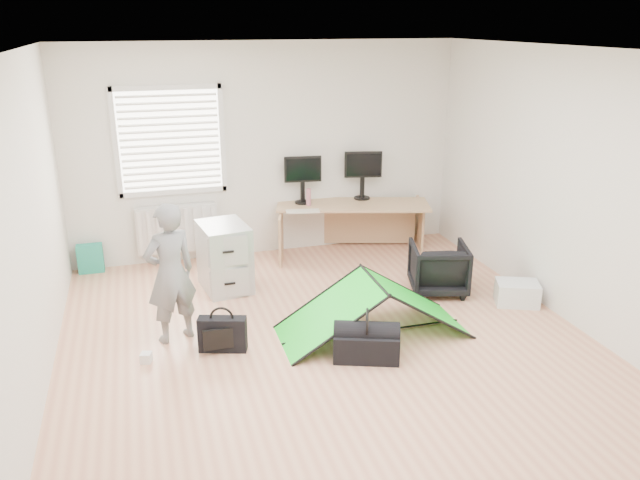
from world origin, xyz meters
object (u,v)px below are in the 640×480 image
object	(u,v)px
office_chair	(438,268)
kite	(373,307)
person	(170,273)
duffel_bag	(366,345)
desk	(352,228)
laptop_bag	(223,334)
filing_cabinet	(224,257)
monitor_left	(303,186)
storage_crate	(517,293)
monitor_right	(362,182)
thermos	(309,197)

from	to	relation	value
office_chair	kite	distance (m)	1.30
person	duffel_bag	bearing A→B (deg)	130.64
desk	laptop_bag	bearing A→B (deg)	-117.47
filing_cabinet	monitor_left	distance (m)	1.57
laptop_bag	duffel_bag	world-z (taller)	laptop_bag
office_chair	person	xyz separation A→B (m)	(-2.95, -0.29, 0.40)
office_chair	duffel_bag	bearing A→B (deg)	58.12
filing_cabinet	office_chair	world-z (taller)	filing_cabinet
office_chair	duffel_bag	xyz separation A→B (m)	(-1.30, -1.17, -0.16)
laptop_bag	office_chair	bearing A→B (deg)	31.93
filing_cabinet	storage_crate	size ratio (longest dim) A/B	1.72
kite	duffel_bag	world-z (taller)	kite
desk	duffel_bag	world-z (taller)	desk
monitor_right	kite	xyz separation A→B (m)	(-0.75, -2.40, -0.62)
monitor_right	laptop_bag	world-z (taller)	monitor_right
monitor_left	kite	distance (m)	2.50
filing_cabinet	storage_crate	bearing A→B (deg)	-32.07
filing_cabinet	laptop_bag	bearing A→B (deg)	-107.45
person	kite	world-z (taller)	person
monitor_left	monitor_right	size ratio (longest dim) A/B	0.97
person	monitor_left	bearing A→B (deg)	-153.79
filing_cabinet	kite	world-z (taller)	filing_cabinet
laptop_bag	person	bearing A→B (deg)	156.53
person	duffel_bag	size ratio (longest dim) A/B	2.31
monitor_right	thermos	size ratio (longest dim) A/B	2.23
monitor_left	office_chair	world-z (taller)	monitor_left
person	filing_cabinet	bearing A→B (deg)	-142.45
monitor_right	laptop_bag	distance (m)	3.30
storage_crate	laptop_bag	distance (m)	3.22
laptop_bag	thermos	bearing A→B (deg)	74.31
monitor_right	kite	bearing A→B (deg)	-94.80
person	laptop_bag	bearing A→B (deg)	117.68
monitor_left	office_chair	bearing A→B (deg)	-49.39
monitor_left	storage_crate	size ratio (longest dim) A/B	1.07
kite	laptop_bag	distance (m)	1.48
kite	laptop_bag	size ratio (longest dim) A/B	4.13
monitor_left	desk	bearing A→B (deg)	-12.22
laptop_bag	duffel_bag	distance (m)	1.34
monitor_right	duffel_bag	size ratio (longest dim) A/B	0.83
kite	duffel_bag	distance (m)	0.52
desk	person	world-z (taller)	person
monitor_left	storage_crate	distance (m)	2.98
desk	laptop_bag	size ratio (longest dim) A/B	4.40
monitor_right	person	world-z (taller)	person
thermos	duffel_bag	bearing A→B (deg)	-94.59
thermos	office_chair	size ratio (longest dim) A/B	0.35
person	desk	bearing A→B (deg)	-165.30
monitor_right	thermos	bearing A→B (deg)	-160.05
desk	kite	bearing A→B (deg)	-88.08
filing_cabinet	laptop_bag	size ratio (longest dim) A/B	1.73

